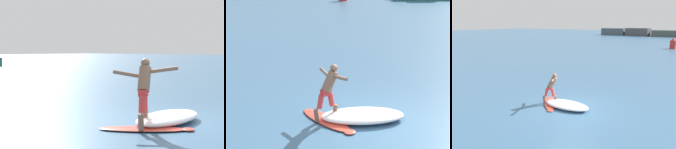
{
  "view_description": "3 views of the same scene",
  "coord_description": "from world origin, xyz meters",
  "views": [
    {
      "loc": [
        -8.33,
        -4.94,
        1.87
      ],
      "look_at": [
        -1.11,
        1.24,
        1.21
      ],
      "focal_mm": 60.0,
      "sensor_mm": 36.0,
      "label": 1
    },
    {
      "loc": [
        -1.58,
        -9.76,
        4.49
      ],
      "look_at": [
        -1.06,
        0.73,
        1.16
      ],
      "focal_mm": 60.0,
      "sensor_mm": 36.0,
      "label": 2
    },
    {
      "loc": [
        5.02,
        -8.75,
        4.21
      ],
      "look_at": [
        -1.7,
        1.83,
        1.18
      ],
      "focal_mm": 35.0,
      "sensor_mm": 36.0,
      "label": 3
    }
  ],
  "objects": [
    {
      "name": "ground_plane",
      "position": [
        0.0,
        0.0,
        0.0
      ],
      "size": [
        200.0,
        200.0,
        0.0
      ],
      "primitive_type": "plane",
      "color": "#3D6487"
    },
    {
      "name": "wave_foam_at_tail",
      "position": [
        -0.39,
        0.01,
        0.15
      ],
      "size": [
        2.4,
        1.16,
        0.29
      ],
      "color": "white",
      "rests_on": "ground"
    },
    {
      "name": "surfboard",
      "position": [
        -1.41,
        -0.01,
        0.04
      ],
      "size": [
        1.71,
        2.02,
        0.2
      ],
      "color": "#E14B3C",
      "rests_on": "ground"
    },
    {
      "name": "surfer",
      "position": [
        -1.34,
        0.07,
        1.0
      ],
      "size": [
        0.96,
        1.41,
        1.58
      ],
      "color": "brown",
      "rests_on": "surfboard"
    }
  ]
}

